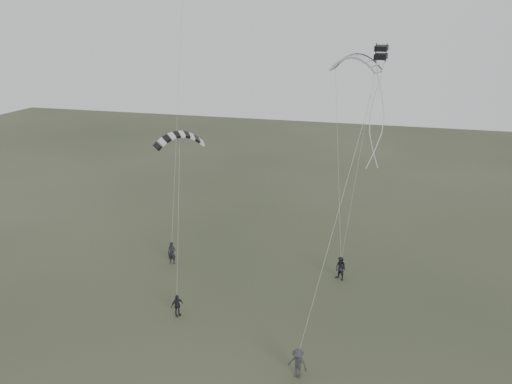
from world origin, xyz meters
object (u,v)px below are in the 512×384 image
(flyer_right, at_px, (341,269))
(kite_box, at_px, (381,52))
(flyer_far, at_px, (298,363))
(kite_pale_large, at_px, (355,57))
(kite_striped, at_px, (179,134))
(flyer_center, at_px, (177,305))
(flyer_left, at_px, (172,253))

(flyer_right, height_order, kite_box, kite_box)
(flyer_far, bearing_deg, kite_box, 81.44)
(flyer_far, xyz_separation_m, kite_pale_large, (0.83, 15.59, 15.21))
(kite_striped, bearing_deg, kite_box, -35.33)
(flyer_right, bearing_deg, kite_striped, -117.70)
(kite_pale_large, distance_m, kite_striped, 14.43)
(flyer_center, distance_m, kite_pale_large, 21.59)
(kite_box, bearing_deg, flyer_center, -157.85)
(flyer_left, distance_m, kite_striped, 12.34)
(kite_pale_large, bearing_deg, flyer_left, -136.59)
(flyer_left, relative_size, kite_pale_large, 0.47)
(flyer_center, bearing_deg, flyer_right, -15.68)
(flyer_right, relative_size, flyer_far, 1.05)
(flyer_center, height_order, kite_pale_large, kite_pale_large)
(flyer_far, distance_m, kite_pale_large, 21.80)
(flyer_right, xyz_separation_m, flyer_center, (-9.85, -7.76, -0.16))
(flyer_center, relative_size, kite_pale_large, 0.39)
(flyer_right, distance_m, flyer_far, 11.64)
(flyer_center, bearing_deg, kite_box, -40.37)
(kite_pale_large, relative_size, kite_box, 5.46)
(flyer_left, height_order, flyer_right, flyer_right)
(flyer_left, height_order, kite_pale_large, kite_pale_large)
(flyer_far, xyz_separation_m, kite_box, (2.91, 6.65, 16.02))
(kite_box, bearing_deg, kite_pale_large, 111.73)
(flyer_left, bearing_deg, flyer_center, -65.21)
(kite_pale_large, distance_m, kite_box, 9.21)
(flyer_center, xyz_separation_m, kite_striped, (-0.18, 2.10, 11.03))
(flyer_right, relative_size, flyer_center, 1.20)
(kite_pale_large, relative_size, kite_striped, 1.25)
(flyer_far, height_order, kite_striped, kite_striped)
(flyer_far, height_order, kite_pale_large, kite_pale_large)
(flyer_center, bearing_deg, kite_striped, 40.86)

